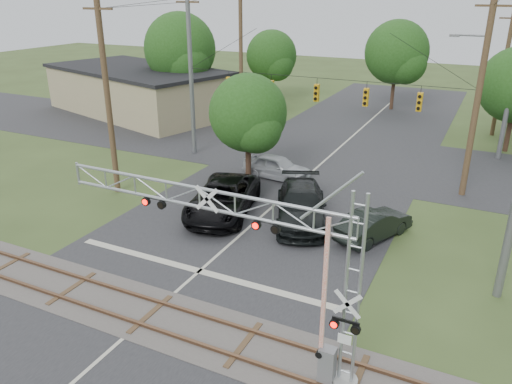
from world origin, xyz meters
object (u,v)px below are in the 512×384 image
at_px(sedan_silver, 277,167).
at_px(crossing_gantry, 255,250).
at_px(streetlight, 476,98).
at_px(car_dark, 301,205).
at_px(pickup_black, 223,198).
at_px(commercial_building, 138,90).
at_px(traffic_signal_span, 331,89).

bearing_deg(sedan_silver, crossing_gantry, -153.70).
bearing_deg(streetlight, car_dark, -120.40).
xyz_separation_m(pickup_black, commercial_building, (-19.70, 17.68, 1.31)).
bearing_deg(car_dark, streetlight, 37.31).
bearing_deg(streetlight, traffic_signal_span, -152.01).
xyz_separation_m(pickup_black, car_dark, (4.21, 0.95, -0.00)).
bearing_deg(sedan_silver, pickup_black, -178.71).
bearing_deg(sedan_silver, commercial_building, 65.55).
relative_size(car_dark, streetlight, 0.70).
xyz_separation_m(traffic_signal_span, streetlight, (8.30, 4.41, -0.63)).
bearing_deg(pickup_black, streetlight, 35.77).
height_order(traffic_signal_span, commercial_building, traffic_signal_span).
distance_m(commercial_building, streetlight, 31.50).
bearing_deg(crossing_gantry, pickup_black, 124.79).
height_order(pickup_black, car_dark, pickup_black).
height_order(crossing_gantry, sedan_silver, crossing_gantry).
distance_m(crossing_gantry, streetlight, 23.25).
bearing_deg(sedan_silver, streetlight, -53.68).
distance_m(traffic_signal_span, streetlight, 9.42).
bearing_deg(pickup_black, car_dark, -0.63).
bearing_deg(crossing_gantry, car_dark, 103.30).
bearing_deg(car_dark, sedan_silver, 102.61).
height_order(car_dark, streetlight, streetlight).
xyz_separation_m(car_dark, streetlight, (7.13, 12.15, 4.15)).
xyz_separation_m(sedan_silver, streetlight, (10.93, 6.69, 4.29)).
xyz_separation_m(crossing_gantry, traffic_signal_span, (-3.68, 18.35, 1.60)).
bearing_deg(crossing_gantry, sedan_silver, 111.46).
bearing_deg(car_dark, traffic_signal_span, 76.33).
distance_m(crossing_gantry, pickup_black, 12.19).
height_order(car_dark, commercial_building, commercial_building).
bearing_deg(crossing_gantry, traffic_signal_span, 101.35).
xyz_separation_m(traffic_signal_span, car_dark, (1.17, -7.74, -4.78)).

